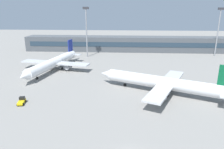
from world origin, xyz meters
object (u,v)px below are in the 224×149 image
baggage_tug_yellow (22,101)px  floodlight_tower_west (218,29)px  airplane_mid (53,63)px  floodlight_tower_east (86,29)px  airplane_near (162,83)px

baggage_tug_yellow → floodlight_tower_west: (78.52, 67.98, 14.28)m
airplane_mid → floodlight_tower_east: size_ratio=1.66×
airplane_near → baggage_tug_yellow: airplane_near is taller
airplane_mid → floodlight_tower_east: floodlight_tower_east is taller
floodlight_tower_west → baggage_tug_yellow: bearing=-139.1°
floodlight_tower_west → airplane_near: bearing=-123.8°
airplane_near → baggage_tug_yellow: size_ratio=10.96×
airplane_mid → floodlight_tower_west: 88.39m
airplane_near → floodlight_tower_west: bearing=56.2°
baggage_tug_yellow → floodlight_tower_east: size_ratio=0.14×
baggage_tug_yellow → airplane_mid: bearing=93.5°
airplane_mid → floodlight_tower_west: floodlight_tower_west is taller
airplane_mid → baggage_tug_yellow: bearing=-86.5°
floodlight_tower_east → airplane_near: bearing=-57.6°
floodlight_tower_west → floodlight_tower_east: (-71.12, -5.99, 0.17)m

